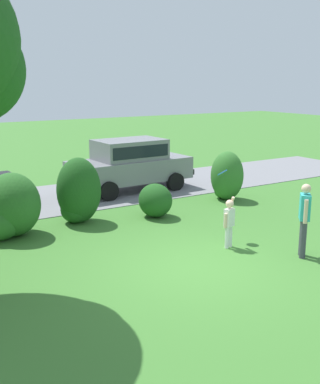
{
  "coord_description": "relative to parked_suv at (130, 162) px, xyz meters",
  "views": [
    {
      "loc": [
        -5.85,
        -7.96,
        4.03
      ],
      "look_at": [
        0.75,
        2.66,
        1.1
      ],
      "focal_mm": 44.75,
      "sensor_mm": 36.0,
      "label": 1
    }
  ],
  "objects": [
    {
      "name": "ground_plane",
      "position": [
        -2.39,
        -7.41,
        -1.08
      ],
      "size": [
        80.0,
        80.0,
        0.0
      ],
      "primitive_type": "plane",
      "color": "#3D752D"
    },
    {
      "name": "driveway_strip",
      "position": [
        -2.39,
        0.27,
        -1.07
      ],
      "size": [
        28.0,
        4.4,
        0.02
      ],
      "primitive_type": "cube",
      "color": "slate",
      "rests_on": "ground"
    },
    {
      "name": "shrub_centre_left",
      "position": [
        -5.22,
        -3.04,
        -0.31
      ],
      "size": [
        1.66,
        1.58,
        1.69
      ],
      "color": "#286023",
      "rests_on": "ground"
    },
    {
      "name": "shrub_centre",
      "position": [
        -3.18,
        -2.78,
        -0.22
      ],
      "size": [
        1.28,
        1.2,
        1.9
      ],
      "color": "#1E511C",
      "rests_on": "ground"
    },
    {
      "name": "shrub_centre_right",
      "position": [
        -1.01,
        -3.47,
        -0.57
      ],
      "size": [
        0.99,
        1.1,
        1.02
      ],
      "color": "#1E511C",
      "rests_on": "ground"
    },
    {
      "name": "shrub_far_end",
      "position": [
        2.2,
        -2.91,
        -0.28
      ],
      "size": [
        1.09,
        1.17,
        1.68
      ],
      "color": "#33702B",
      "rests_on": "ground"
    },
    {
      "name": "parked_suv",
      "position": [
        0.0,
        0.0,
        0.0
      ],
      "size": [
        4.77,
        2.24,
        1.92
      ],
      "color": "gray",
      "rests_on": "ground"
    },
    {
      "name": "child_thrower",
      "position": [
        -0.89,
        -6.75,
        -0.36
      ],
      "size": [
        0.41,
        0.34,
        1.29
      ],
      "color": "white",
      "rests_on": "ground"
    },
    {
      "name": "frisbee",
      "position": [
        -0.55,
        -6.02,
        0.66
      ],
      "size": [
        0.31,
        0.26,
        0.23
      ],
      "color": "#337FDB"
    },
    {
      "name": "adult_onlooker",
      "position": [
        0.17,
        -8.14,
        -0.09
      ],
      "size": [
        0.41,
        0.41,
        1.74
      ],
      "color": "#3F3F4C",
      "rests_on": "ground"
    }
  ]
}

